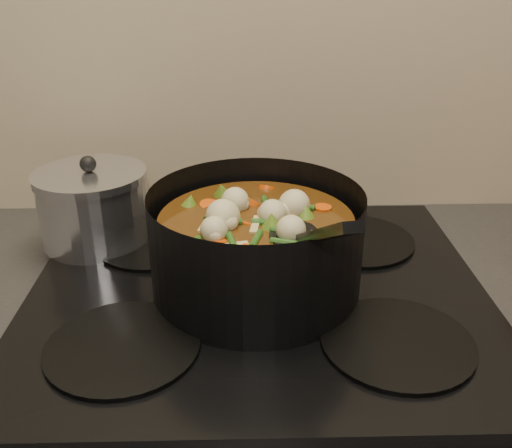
{
  "coord_description": "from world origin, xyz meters",
  "views": [
    {
      "loc": [
        -0.02,
        1.26,
        1.35
      ],
      "look_at": [
        -0.0,
        1.93,
        1.03
      ],
      "focal_mm": 40.0,
      "sensor_mm": 36.0,
      "label": 1
    }
  ],
  "objects": [
    {
      "name": "stovetop",
      "position": [
        0.0,
        1.93,
        0.92
      ],
      "size": [
        0.62,
        0.54,
        0.03
      ],
      "color": "black",
      "rests_on": "counter"
    },
    {
      "name": "stockpot",
      "position": [
        -0.0,
        1.93,
        1.0
      ],
      "size": [
        0.29,
        0.37,
        0.21
      ],
      "rotation": [
        0.0,
        0.0,
        -0.04
      ],
      "color": "black",
      "rests_on": "stovetop"
    },
    {
      "name": "saucepan",
      "position": [
        -0.25,
        2.08,
        0.99
      ],
      "size": [
        0.17,
        0.17,
        0.14
      ],
      "rotation": [
        0.0,
        0.0,
        -0.41
      ],
      "color": "silver",
      "rests_on": "stovetop"
    }
  ]
}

